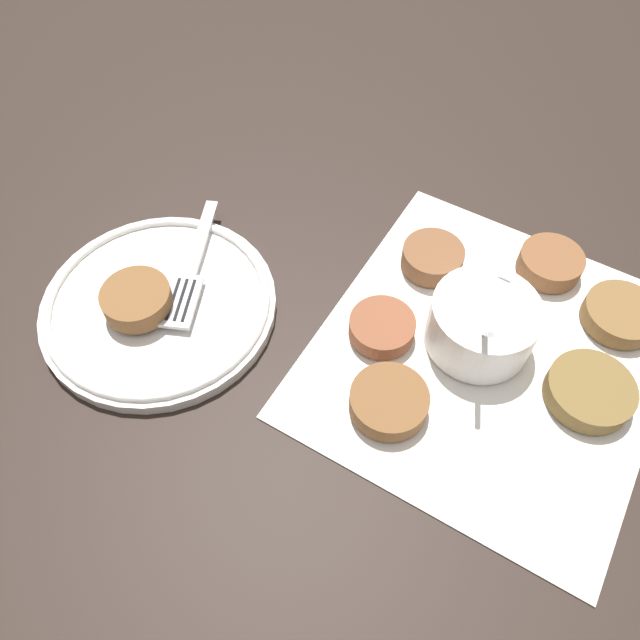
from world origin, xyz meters
TOP-DOWN VIEW (x-y plane):
  - ground_plane at (0.00, 0.00)m, footprint 4.00×4.00m
  - napkin at (-0.02, -0.01)m, footprint 0.32×0.29m
  - sauce_bowl at (-0.02, 0.01)m, footprint 0.11×0.09m
  - fritter_0 at (-0.12, 0.04)m, footprint 0.07×0.07m
  - fritter_1 at (0.04, 0.08)m, footprint 0.06×0.06m
  - fritter_2 at (0.07, -0.09)m, footprint 0.07×0.07m
  - fritter_3 at (-0.02, -0.09)m, footprint 0.07×0.07m
  - fritter_4 at (0.09, -0.02)m, footprint 0.06×0.06m
  - fritter_5 at (-0.06, 0.08)m, footprint 0.06×0.06m
  - serving_plate at (-0.14, 0.27)m, footprint 0.22×0.22m
  - fritter_on_plate at (-0.15, 0.28)m, footprint 0.06×0.06m
  - fork at (-0.10, 0.26)m, footprint 0.15×0.08m

SIDE VIEW (x-z plane):
  - ground_plane at x=0.00m, z-range 0.00..0.00m
  - napkin at x=-0.02m, z-range 0.00..0.00m
  - serving_plate at x=-0.14m, z-range 0.00..0.02m
  - fritter_5 at x=-0.06m, z-range 0.00..0.02m
  - fritter_2 at x=0.07m, z-range 0.00..0.02m
  - fritter_3 at x=-0.02m, z-range 0.00..0.02m
  - fritter_0 at x=-0.12m, z-range 0.00..0.02m
  - fritter_4 at x=0.09m, z-range 0.00..0.02m
  - fritter_1 at x=0.04m, z-range 0.00..0.03m
  - fork at x=-0.10m, z-range 0.02..0.02m
  - sauce_bowl at x=-0.02m, z-range -0.02..0.07m
  - fritter_on_plate at x=-0.15m, z-range 0.02..0.04m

